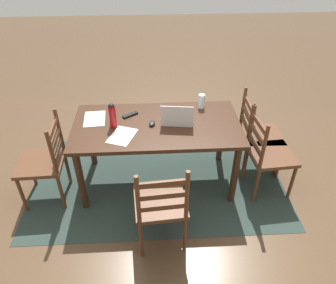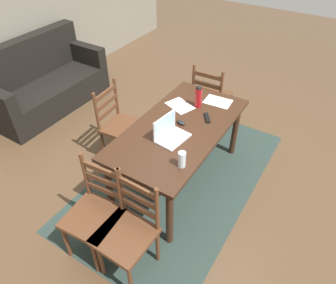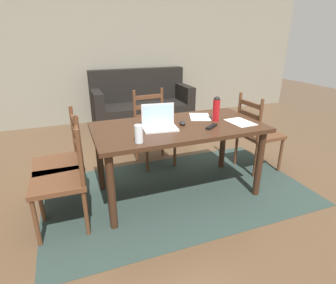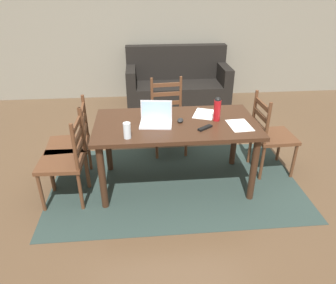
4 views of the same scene
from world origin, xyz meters
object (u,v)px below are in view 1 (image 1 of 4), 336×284
(drinking_glass, at_px, (202,101))
(tv_remote, at_px, (130,115))
(water_bottle, at_px, (112,115))
(dining_table, at_px, (157,132))
(computer_mouse, at_px, (152,123))
(chair_right_far, at_px, (45,162))
(chair_left_far, at_px, (268,154))
(laptop, at_px, (177,118))
(chair_left_near, at_px, (258,135))
(chair_far_head, at_px, (161,204))

(drinking_glass, xyz_separation_m, tv_remote, (0.76, 0.13, -0.07))
(water_bottle, relative_size, tv_remote, 1.49)
(dining_table, relative_size, drinking_glass, 10.98)
(water_bottle, bearing_deg, tv_remote, -129.33)
(computer_mouse, bearing_deg, chair_right_far, 22.49)
(chair_left_far, xyz_separation_m, laptop, (0.92, -0.18, 0.35))
(chair_right_far, distance_m, water_bottle, 0.83)
(drinking_glass, distance_m, computer_mouse, 0.63)
(dining_table, xyz_separation_m, chair_left_near, (-1.13, -0.17, -0.20))
(chair_right_far, bearing_deg, water_bottle, -167.38)
(dining_table, xyz_separation_m, tv_remote, (0.27, -0.18, 0.10))
(chair_left_near, xyz_separation_m, drinking_glass, (0.64, -0.13, 0.37))
(dining_table, bearing_deg, drinking_glass, -147.91)
(chair_left_far, xyz_separation_m, drinking_glass, (0.64, -0.48, 0.37))
(chair_left_near, relative_size, chair_far_head, 1.00)
(chair_far_head, distance_m, laptop, 0.90)
(water_bottle, height_order, tv_remote, water_bottle)
(drinking_glass, distance_m, tv_remote, 0.77)
(chair_far_head, bearing_deg, chair_left_far, -150.86)
(water_bottle, relative_size, computer_mouse, 2.54)
(chair_left_far, distance_m, tv_remote, 1.47)
(laptop, relative_size, computer_mouse, 3.45)
(chair_right_far, distance_m, drinking_glass, 1.73)
(chair_right_far, relative_size, computer_mouse, 9.50)
(tv_remote, bearing_deg, chair_left_near, 54.11)
(chair_left_near, distance_m, tv_remote, 1.43)
(laptop, height_order, water_bottle, water_bottle)
(chair_left_near, bearing_deg, drinking_glass, -11.85)
(dining_table, xyz_separation_m, drinking_glass, (-0.49, -0.31, 0.17))
(dining_table, bearing_deg, laptop, -178.80)
(chair_left_near, distance_m, chair_far_head, 1.49)
(laptop, relative_size, tv_remote, 2.03)
(chair_left_near, height_order, chair_left_far, same)
(laptop, bearing_deg, drinking_glass, -133.23)
(chair_far_head, xyz_separation_m, computer_mouse, (0.05, -0.79, 0.31))
(drinking_glass, bearing_deg, chair_left_far, 142.88)
(dining_table, relative_size, chair_left_far, 1.76)
(chair_left_far, relative_size, laptop, 2.75)
(chair_left_far, height_order, computer_mouse, chair_left_far)
(laptop, xyz_separation_m, computer_mouse, (0.25, 0.01, -0.04))
(chair_left_near, relative_size, computer_mouse, 9.50)
(chair_right_far, relative_size, drinking_glass, 6.22)
(computer_mouse, bearing_deg, drinking_glass, -135.46)
(dining_table, relative_size, computer_mouse, 16.76)
(drinking_glass, bearing_deg, water_bottle, 19.31)
(chair_right_far, distance_m, laptop, 1.39)
(laptop, distance_m, tv_remote, 0.51)
(chair_far_head, relative_size, laptop, 2.75)
(dining_table, bearing_deg, water_bottle, 1.91)
(laptop, height_order, tv_remote, laptop)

